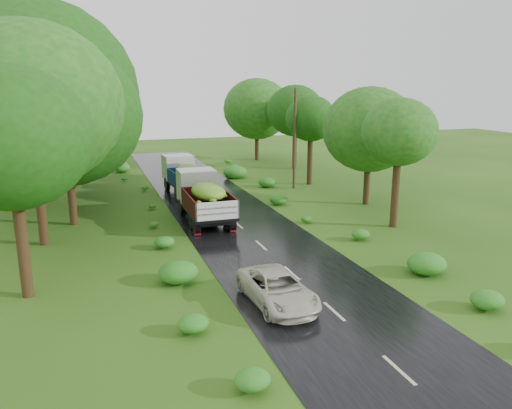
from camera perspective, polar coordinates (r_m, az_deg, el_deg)
name	(u,v)px	position (r m, az deg, el deg)	size (l,w,h in m)	color
ground	(334,312)	(18.65, 8.92, -12.03)	(120.00, 120.00, 0.00)	#234D10
road	(283,265)	(22.82, 3.10, -6.94)	(6.50, 80.00, 0.02)	black
road_lines	(275,258)	(23.68, 2.20, -6.12)	(0.12, 69.60, 0.00)	#BFB78C
truck_near	(203,195)	(29.87, -6.04, 1.09)	(2.43, 6.64, 2.78)	black
truck_far	(184,174)	(37.63, -8.19, 3.51)	(2.68, 6.44, 2.65)	black
car	(277,289)	(18.79, 2.46, -9.60)	(1.97, 4.28, 1.19)	beige
utility_pole	(295,138)	(38.84, 4.44, 7.63)	(1.33, 0.45, 7.74)	#382616
trees_left	(47,103)	(36.03, -22.75, 10.70)	(6.61, 34.00, 9.78)	black
trees_right	(306,117)	(42.57, 5.79, 9.88)	(5.65, 30.43, 7.13)	black
shrubs	(229,211)	(30.87, -3.09, -0.78)	(11.90, 44.00, 0.70)	#1D6818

